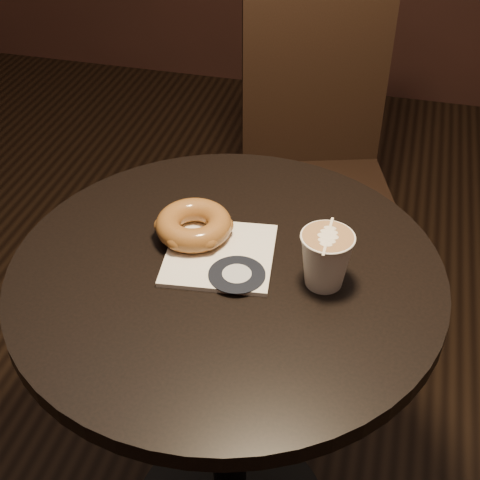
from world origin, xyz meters
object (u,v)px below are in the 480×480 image
(cafe_table, at_px, (228,352))
(pastry_bag, at_px, (220,255))
(doughnut, at_px, (194,225))
(chair, at_px, (316,145))
(latte_cup, at_px, (326,260))

(cafe_table, bearing_deg, pastry_bag, 127.12)
(doughnut, bearing_deg, chair, 81.92)
(pastry_bag, bearing_deg, latte_cup, -13.52)
(pastry_bag, height_order, doughnut, doughnut)
(pastry_bag, bearing_deg, cafe_table, -59.74)
(pastry_bag, bearing_deg, chair, 79.56)
(pastry_bag, height_order, latte_cup, latte_cup)
(cafe_table, bearing_deg, doughnut, 141.04)
(latte_cup, bearing_deg, doughnut, 166.27)
(doughnut, height_order, latte_cup, latte_cup)
(cafe_table, height_order, chair, chair)
(chair, xyz_separation_m, doughnut, (-0.10, -0.72, 0.24))
(pastry_bag, xyz_separation_m, doughnut, (-0.05, 0.04, 0.02))
(pastry_bag, relative_size, latte_cup, 1.88)
(cafe_table, height_order, pastry_bag, pastry_bag)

